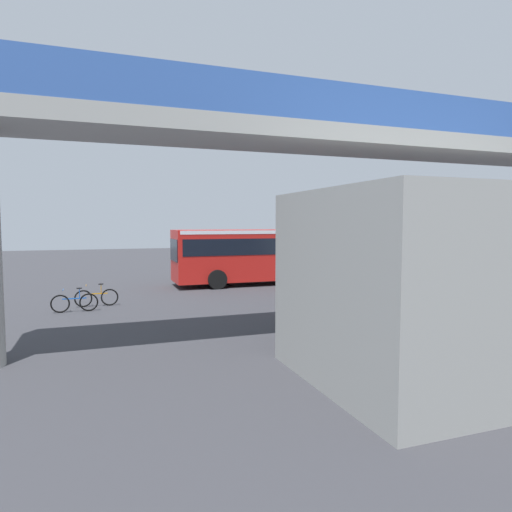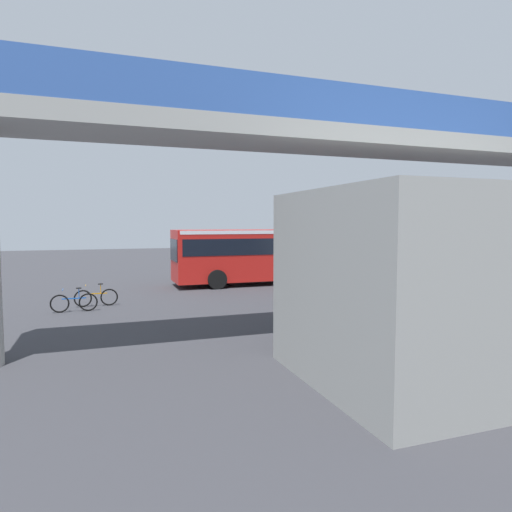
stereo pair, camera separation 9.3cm
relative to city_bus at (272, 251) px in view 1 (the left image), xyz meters
name	(u,v)px [view 1 (the left image)]	position (x,y,z in m)	size (l,w,h in m)	color
ground	(274,282)	(-0.20, -0.27, -1.88)	(80.00, 80.00, 0.00)	#38383D
city_bus	(272,251)	(0.00, 0.00, 0.00)	(11.54, 2.85, 3.15)	red
parked_van	(447,267)	(-7.83, 5.41, -0.70)	(4.80, 2.17, 2.05)	black
bicycle_orange	(97,298)	(9.74, 4.36, -1.51)	(1.77, 0.44, 0.96)	black
bicycle_blue	(75,303)	(10.55, 5.36, -1.51)	(1.77, 0.44, 0.96)	black
pedestrian	(283,263)	(-1.95, -2.95, -1.00)	(0.38, 0.38, 1.79)	#2D2D38
traffic_sign	(312,246)	(-4.89, -4.54, 0.01)	(0.08, 0.60, 2.80)	slate
lane_dash_leftmost	(317,276)	(-4.20, -2.37, -1.88)	(2.00, 0.20, 0.01)	silver
lane_dash_left	(261,278)	(-0.20, -2.37, -1.88)	(2.00, 0.20, 0.01)	silver
lane_dash_centre	(200,281)	(3.80, -2.37, -1.88)	(2.00, 0.20, 0.01)	silver
pedestrian_overpass	(411,162)	(-0.20, 11.85, 3.62)	(26.95, 2.60, 7.38)	#9E9E99
station_building	(490,282)	(0.83, 16.07, 0.22)	(9.00, 5.04, 4.20)	#9E9E99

